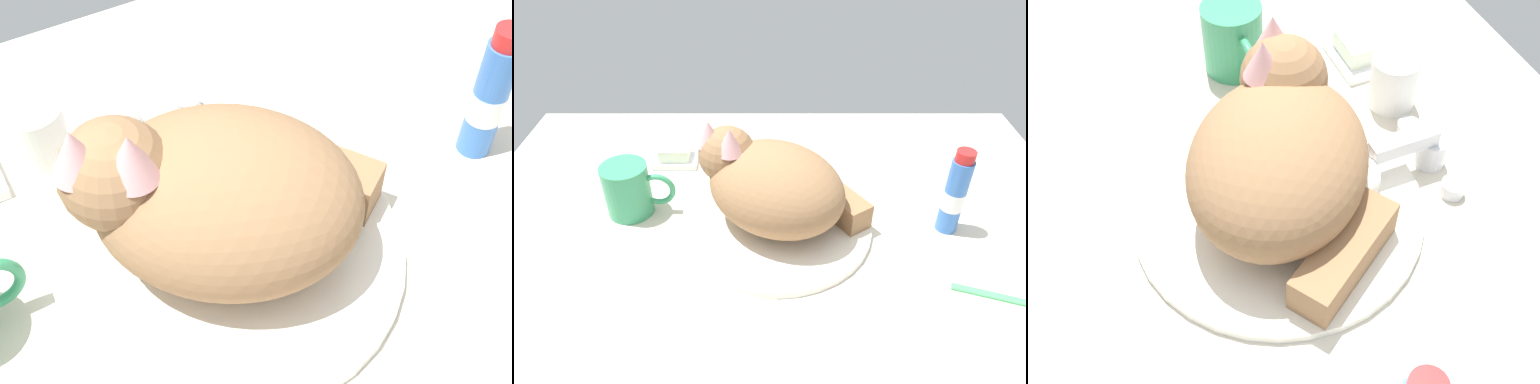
% 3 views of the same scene
% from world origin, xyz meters
% --- Properties ---
extents(ground_plane, '(1.10, 0.83, 0.03)m').
position_xyz_m(ground_plane, '(0.00, 0.00, -0.01)').
color(ground_plane, beige).
extents(sink_basin, '(0.32, 0.32, 0.01)m').
position_xyz_m(sink_basin, '(0.00, 0.00, 0.01)').
color(sink_basin, white).
rests_on(sink_basin, ground_plane).
extents(faucet, '(0.13, 0.10, 0.06)m').
position_xyz_m(faucet, '(0.00, 0.18, 0.03)').
color(faucet, silver).
rests_on(faucet, ground_plane).
extents(cat, '(0.31, 0.29, 0.17)m').
position_xyz_m(cat, '(-0.01, 0.01, 0.08)').
color(cat, '#936B47').
rests_on(cat, sink_basin).
extents(coffee_mug, '(0.12, 0.08, 0.09)m').
position_xyz_m(coffee_mug, '(-0.25, 0.04, 0.05)').
color(coffee_mug, '#389966').
rests_on(coffee_mug, ground_plane).
extents(rinse_cup, '(0.06, 0.06, 0.07)m').
position_xyz_m(rinse_cup, '(-0.11, 0.20, 0.04)').
color(rinse_cup, white).
rests_on(rinse_cup, ground_plane).
extents(soap_dish, '(0.09, 0.06, 0.01)m').
position_xyz_m(soap_dish, '(-0.20, 0.20, 0.01)').
color(soap_dish, white).
rests_on(soap_dish, ground_plane).
extents(soap_bar, '(0.06, 0.05, 0.03)m').
position_xyz_m(soap_bar, '(-0.20, 0.20, 0.02)').
color(soap_bar, silver).
rests_on(soap_bar, soap_dish).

